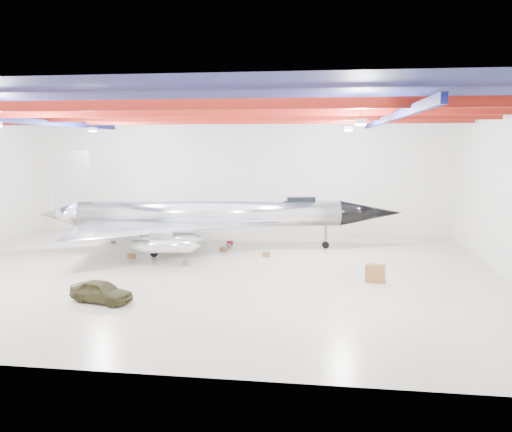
# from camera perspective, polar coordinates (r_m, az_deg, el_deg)

# --- Properties ---
(floor) EXTENTS (40.00, 40.00, 0.00)m
(floor) POSITION_cam_1_polar(r_m,az_deg,el_deg) (34.15, -6.48, -6.34)
(floor) COLOR #BCAE95
(floor) RESTS_ON ground
(wall_back) EXTENTS (40.00, 0.00, 40.00)m
(wall_back) POSITION_cam_1_polar(r_m,az_deg,el_deg) (47.83, -2.25, 4.60)
(wall_back) COLOR silver
(wall_back) RESTS_ON floor
(ceiling) EXTENTS (40.00, 40.00, 0.00)m
(ceiling) POSITION_cam_1_polar(r_m,az_deg,el_deg) (33.12, -6.80, 12.39)
(ceiling) COLOR #0A0F38
(ceiling) RESTS_ON wall_back
(ceiling_structure) EXTENTS (39.50, 29.50, 1.08)m
(ceiling_structure) POSITION_cam_1_polar(r_m,az_deg,el_deg) (33.08, -6.78, 11.23)
(ceiling_structure) COLOR maroon
(ceiling_structure) RESTS_ON ceiling
(jet_aircraft) EXTENTS (29.33, 19.29, 8.03)m
(jet_aircraft) POSITION_cam_1_polar(r_m,az_deg,el_deg) (40.65, -5.29, -0.17)
(jet_aircraft) COLOR silver
(jet_aircraft) RESTS_ON floor
(jeep) EXTENTS (3.80, 2.30, 1.21)m
(jeep) POSITION_cam_1_polar(r_m,az_deg,el_deg) (28.83, -17.26, -8.21)
(jeep) COLOR #3D3A1E
(jeep) RESTS_ON floor
(desk) EXTENTS (1.31, 0.79, 1.13)m
(desk) POSITION_cam_1_polar(r_m,az_deg,el_deg) (32.19, 13.46, -6.40)
(desk) COLOR brown
(desk) RESTS_ON floor
(crate_ply) EXTENTS (0.56, 0.48, 0.34)m
(crate_ply) POSITION_cam_1_polar(r_m,az_deg,el_deg) (38.87, -14.04, -4.47)
(crate_ply) COLOR olive
(crate_ply) RESTS_ON floor
(toolbox_red) EXTENTS (0.49, 0.40, 0.34)m
(toolbox_red) POSITION_cam_1_polar(r_m,az_deg,el_deg) (42.73, -2.99, -3.08)
(toolbox_red) COLOR maroon
(toolbox_red) RESTS_ON floor
(engine_drum) EXTENTS (0.57, 0.57, 0.39)m
(engine_drum) POSITION_cam_1_polar(r_m,az_deg,el_deg) (35.84, -7.99, -5.34)
(engine_drum) COLOR #59595B
(engine_drum) RESTS_ON floor
(parts_bin) EXTENTS (0.56, 0.45, 0.38)m
(parts_bin) POSITION_cam_1_polar(r_m,az_deg,el_deg) (38.26, 1.19, -4.39)
(parts_bin) COLOR olive
(parts_bin) RESTS_ON floor
(crate_small) EXTENTS (0.41, 0.35, 0.25)m
(crate_small) POSITION_cam_1_polar(r_m,az_deg,el_deg) (45.04, -15.99, -2.86)
(crate_small) COLOR #59595B
(crate_small) RESTS_ON floor
(oil_barrel) EXTENTS (0.60, 0.55, 0.34)m
(oil_barrel) POSITION_cam_1_polar(r_m,az_deg,el_deg) (40.18, -3.76, -3.82)
(oil_barrel) COLOR olive
(oil_barrel) RESTS_ON floor
(spares_box) EXTENTS (0.35, 0.35, 0.32)m
(spares_box) POSITION_cam_1_polar(r_m,az_deg,el_deg) (41.53, -3.16, -3.43)
(spares_box) COLOR #59595B
(spares_box) RESTS_ON floor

